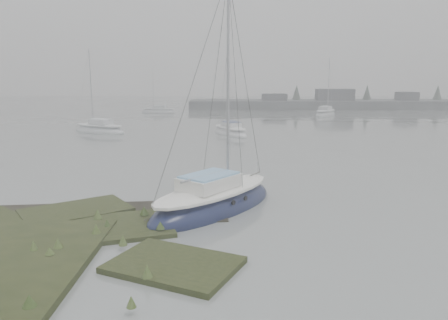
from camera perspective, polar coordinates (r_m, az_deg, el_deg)
ground at (r=42.52m, az=-2.41°, el=3.64°), size 160.00×160.00×0.00m
far_shoreline at (r=78.23m, az=18.94°, el=7.01°), size 60.00×8.00×4.15m
sailboat_main at (r=17.85m, az=-1.32°, el=-5.58°), size 6.18×7.01×9.99m
sailboat_white at (r=40.80m, az=0.83°, el=3.69°), size 4.10×5.90×7.98m
sailboat_far_a at (r=43.98m, az=-15.98°, el=3.81°), size 6.25×4.65×8.53m
sailboat_far_b at (r=62.17m, az=13.13°, el=5.91°), size 4.72×6.20×8.49m
sailboat_far_c at (r=65.89m, az=-8.55°, el=6.31°), size 5.45×2.53×7.41m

